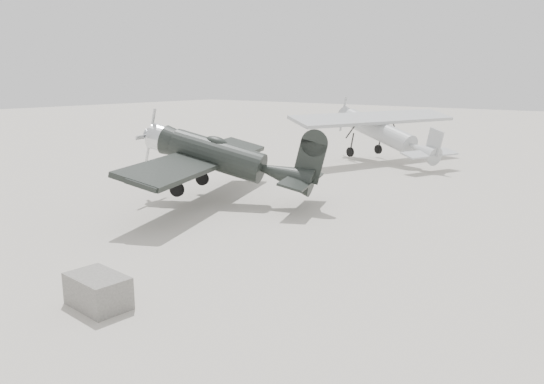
% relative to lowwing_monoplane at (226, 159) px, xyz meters
% --- Properties ---
extents(ground, '(160.00, 160.00, 0.00)m').
position_rel_lowwing_monoplane_xyz_m(ground, '(3.16, -3.05, -1.95)').
color(ground, '#A19A8F').
rests_on(ground, ground).
extents(lowwing_monoplane, '(8.33, 11.28, 3.69)m').
position_rel_lowwing_monoplane_xyz_m(lowwing_monoplane, '(0.00, 0.00, 0.00)').
color(lowwing_monoplane, black).
rests_on(lowwing_monoplane, ground).
extents(highwing_monoplane, '(8.96, 12.38, 3.55)m').
position_rel_lowwing_monoplane_xyz_m(highwing_monoplane, '(0.19, 14.46, 0.27)').
color(highwing_monoplane, '#ABAEB0').
rests_on(highwing_monoplane, ground).
extents(equipment_block, '(1.64, 1.09, 0.79)m').
position_rel_lowwing_monoplane_xyz_m(equipment_block, '(4.98, -9.88, -1.56)').
color(equipment_block, '#5F5C58').
rests_on(equipment_block, ground).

